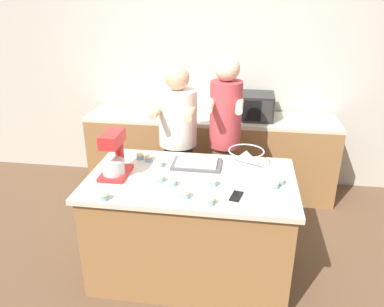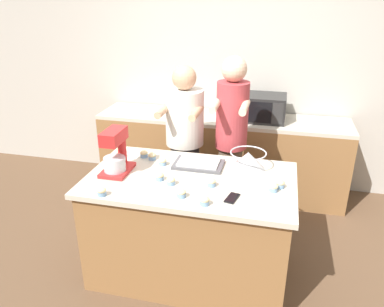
# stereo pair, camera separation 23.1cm
# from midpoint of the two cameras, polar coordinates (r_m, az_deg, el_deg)

# --- Properties ---
(ground_plane) EXTENTS (16.00, 16.00, 0.00)m
(ground_plane) POSITION_cam_midpoint_polar(r_m,az_deg,el_deg) (3.38, 1.85, -17.13)
(ground_plane) COLOR brown
(back_wall) EXTENTS (10.00, 0.06, 2.70)m
(back_wall) POSITION_cam_midpoint_polar(r_m,az_deg,el_deg) (4.46, 7.04, 12.27)
(back_wall) COLOR #B2ADA3
(back_wall) RESTS_ON ground_plane
(island_counter) EXTENTS (1.60, 0.95, 0.88)m
(island_counter) POSITION_cam_midpoint_polar(r_m,az_deg,el_deg) (3.11, 1.96, -10.91)
(island_counter) COLOR olive
(island_counter) RESTS_ON ground_plane
(back_counter) EXTENTS (2.80, 0.60, 0.91)m
(back_counter) POSITION_cam_midpoint_polar(r_m,az_deg,el_deg) (4.39, 5.91, -0.12)
(back_counter) COLOR olive
(back_counter) RESTS_ON ground_plane
(person_left) EXTENTS (0.37, 0.52, 1.60)m
(person_left) POSITION_cam_midpoint_polar(r_m,az_deg,el_deg) (3.61, 0.72, 1.23)
(person_left) COLOR #232328
(person_left) RESTS_ON ground_plane
(person_right) EXTENTS (0.31, 0.49, 1.70)m
(person_right) POSITION_cam_midpoint_polar(r_m,az_deg,el_deg) (3.51, 7.84, 1.83)
(person_right) COLOR brown
(person_right) RESTS_ON ground_plane
(stand_mixer) EXTENTS (0.20, 0.30, 0.36)m
(stand_mixer) POSITION_cam_midpoint_polar(r_m,az_deg,el_deg) (2.94, -9.35, -0.08)
(stand_mixer) COLOR red
(stand_mixer) RESTS_ON island_counter
(mixing_bowl) EXTENTS (0.29, 0.29, 0.14)m
(mixing_bowl) POSITION_cam_midpoint_polar(r_m,az_deg,el_deg) (3.04, 10.69, -1.00)
(mixing_bowl) COLOR #BCBCC1
(mixing_bowl) RESTS_ON island_counter
(baking_tray) EXTENTS (0.40, 0.26, 0.04)m
(baking_tray) POSITION_cam_midpoint_polar(r_m,az_deg,el_deg) (3.07, 3.17, -1.62)
(baking_tray) COLOR #4C4C51
(baking_tray) RESTS_ON island_counter
(microwave_oven) EXTENTS (0.56, 0.38, 0.28)m
(microwave_oven) POSITION_cam_midpoint_polar(r_m,az_deg,el_deg) (4.16, 11.80, 6.87)
(microwave_oven) COLOR black
(microwave_oven) RESTS_ON back_counter
(cell_phone) EXTENTS (0.10, 0.16, 0.01)m
(cell_phone) POSITION_cam_midpoint_polar(r_m,az_deg,el_deg) (2.62, 8.68, -6.77)
(cell_phone) COLOR black
(cell_phone) RESTS_ON island_counter
(cupcake_0) EXTENTS (0.07, 0.07, 0.06)m
(cupcake_0) POSITION_cam_midpoint_polar(r_m,az_deg,el_deg) (3.23, -5.31, -0.09)
(cupcake_0) COLOR #759EC6
(cupcake_0) RESTS_ON island_counter
(cupcake_1) EXTENTS (0.07, 0.07, 0.06)m
(cupcake_1) POSITION_cam_midpoint_polar(r_m,az_deg,el_deg) (2.76, 14.69, -5.09)
(cupcake_1) COLOR #759EC6
(cupcake_1) RESTS_ON island_counter
(cupcake_2) EXTENTS (0.07, 0.07, 0.06)m
(cupcake_2) POSITION_cam_midpoint_polar(r_m,az_deg,el_deg) (2.52, 4.60, -7.26)
(cupcake_2) COLOR #759EC6
(cupcake_2) RESTS_ON island_counter
(cupcake_3) EXTENTS (0.07, 0.07, 0.06)m
(cupcake_3) POSITION_cam_midpoint_polar(r_m,az_deg,el_deg) (2.67, -11.21, -5.77)
(cupcake_3) COLOR #759EC6
(cupcake_3) RESTS_ON island_counter
(cupcake_4) EXTENTS (0.07, 0.07, 0.06)m
(cupcake_4) POSITION_cam_midpoint_polar(r_m,az_deg,el_deg) (3.25, -8.92, -0.15)
(cupcake_4) COLOR #759EC6
(cupcake_4) RESTS_ON island_counter
(cupcake_5) EXTENTS (0.07, 0.07, 0.06)m
(cupcake_5) POSITION_cam_midpoint_polar(r_m,az_deg,el_deg) (3.18, -4.05, -0.44)
(cupcake_5) COLOR #759EC6
(cupcake_5) RESTS_ON island_counter
(cupcake_6) EXTENTS (0.07, 0.07, 0.06)m
(cupcake_6) POSITION_cam_midpoint_polar(r_m,az_deg,el_deg) (3.07, -2.38, -1.29)
(cupcake_6) COLOR #759EC6
(cupcake_6) RESTS_ON island_counter
(cupcake_7) EXTENTS (0.07, 0.07, 0.06)m
(cupcake_7) POSITION_cam_midpoint_polar(r_m,az_deg,el_deg) (2.83, -2.64, -3.56)
(cupcake_7) COLOR #759EC6
(cupcake_7) RESTS_ON island_counter
(cupcake_8) EXTENTS (0.07, 0.07, 0.06)m
(cupcake_8) POSITION_cam_midpoint_polar(r_m,az_deg,el_deg) (2.75, 5.39, -4.46)
(cupcake_8) COLOR #759EC6
(cupcake_8) RESTS_ON island_counter
(cupcake_9) EXTENTS (0.07, 0.07, 0.06)m
(cupcake_9) POSITION_cam_midpoint_polar(r_m,az_deg,el_deg) (2.76, -0.85, -4.24)
(cupcake_9) COLOR #759EC6
(cupcake_9) RESTS_ON island_counter
(cupcake_10) EXTENTS (0.07, 0.07, 0.06)m
(cupcake_10) POSITION_cam_midpoint_polar(r_m,az_deg,el_deg) (2.82, 15.59, -4.54)
(cupcake_10) COLOR #759EC6
(cupcake_10) RESTS_ON island_counter
(cupcake_11) EXTENTS (0.07, 0.07, 0.06)m
(cupcake_11) POSITION_cam_midpoint_polar(r_m,az_deg,el_deg) (2.60, 0.92, -6.12)
(cupcake_11) COLOR #759EC6
(cupcake_11) RESTS_ON island_counter
(cupcake_12) EXTENTS (0.07, 0.07, 0.06)m
(cupcake_12) POSITION_cam_midpoint_polar(r_m,az_deg,el_deg) (3.33, -8.95, 0.46)
(cupcake_12) COLOR #759EC6
(cupcake_12) RESTS_ON island_counter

